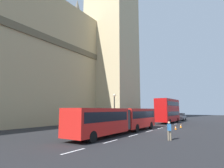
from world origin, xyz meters
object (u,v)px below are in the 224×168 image
object	(u,v)px
articulated_bus	(120,118)
traffic_cone_west	(176,128)
traffic_cone_middle	(181,126)
pedestrian_near_cones	(169,130)
double_decker_bus	(168,110)
street_lamp	(114,108)
sedan_lead	(181,117)

from	to	relation	value
articulated_bus	traffic_cone_west	world-z (taller)	articulated_bus
articulated_bus	traffic_cone_middle	xyz separation A→B (m)	(10.81, -4.45, -1.46)
traffic_cone_west	pedestrian_near_cones	bearing A→B (deg)	-169.51
double_decker_bus	traffic_cone_middle	size ratio (longest dim) A/B	16.92
pedestrian_near_cones	articulated_bus	bearing A→B (deg)	72.86
double_decker_bus	pedestrian_near_cones	world-z (taller)	double_decker_bus
street_lamp	double_decker_bus	bearing A→B (deg)	-17.89
articulated_bus	sedan_lead	world-z (taller)	articulated_bus
traffic_cone_west	traffic_cone_middle	world-z (taller)	same
sedan_lead	traffic_cone_middle	xyz separation A→B (m)	(-20.35, -4.35, -0.63)
articulated_bus	pedestrian_near_cones	distance (m)	6.55
articulated_bus	sedan_lead	xyz separation A→B (m)	(31.15, -0.10, -0.83)
double_decker_bus	sedan_lead	xyz separation A→B (m)	(11.27, -0.11, -1.80)
street_lamp	articulated_bus	bearing A→B (deg)	-142.76
double_decker_bus	traffic_cone_west	xyz separation A→B (m)	(-12.39, -4.47, -2.43)
articulated_bus	pedestrian_near_cones	bearing A→B (deg)	-107.14
sedan_lead	traffic_cone_middle	bearing A→B (deg)	-167.94
articulated_bus	street_lamp	size ratio (longest dim) A/B	3.14
double_decker_bus	traffic_cone_middle	xyz separation A→B (m)	(-9.08, -4.45, -2.43)
articulated_bus	street_lamp	world-z (taller)	street_lamp
pedestrian_near_cones	sedan_lead	bearing A→B (deg)	10.47
traffic_cone_middle	sedan_lead	bearing A→B (deg)	12.06
sedan_lead	traffic_cone_middle	distance (m)	20.82
sedan_lead	articulated_bus	bearing A→B (deg)	179.81
articulated_bus	street_lamp	xyz separation A→B (m)	(5.93, 4.51, 1.31)
sedan_lead	pedestrian_near_cones	xyz separation A→B (m)	(-33.07, -6.11, -0.00)
street_lamp	pedestrian_near_cones	size ratio (longest dim) A/B	3.12
pedestrian_near_cones	traffic_cone_west	bearing A→B (deg)	10.49
articulated_bus	traffic_cone_west	size ratio (longest dim) A/B	28.50
traffic_cone_middle	street_lamp	world-z (taller)	street_lamp
double_decker_bus	pedestrian_near_cones	xyz separation A→B (m)	(-21.80, -6.22, -1.80)
sedan_lead	traffic_cone_west	size ratio (longest dim) A/B	7.59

